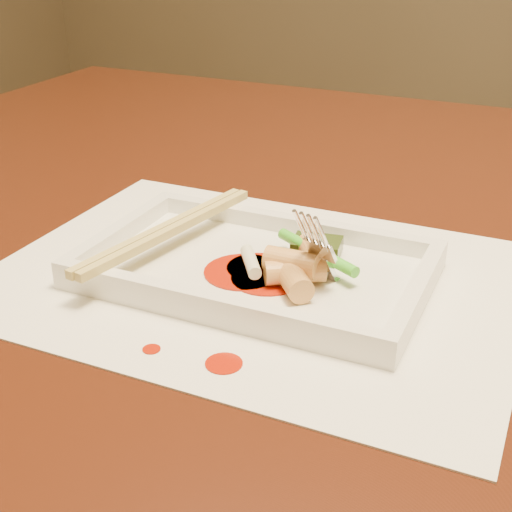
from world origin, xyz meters
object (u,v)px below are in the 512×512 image
at_px(placemat, 256,278).
at_px(plate_base, 256,272).
at_px(table, 414,312).
at_px(fork, 356,183).
at_px(chopstick_a, 163,229).

bearing_deg(placemat, plate_base, 0.00).
xyz_separation_m(table, plate_base, (-0.09, -0.17, 0.11)).
bearing_deg(plate_base, table, 61.63).
bearing_deg(plate_base, placemat, 0.00).
bearing_deg(table, placemat, -118.37).
xyz_separation_m(table, fork, (-0.02, -0.15, 0.18)).
bearing_deg(fork, placemat, -165.58).
relative_size(table, chopstick_a, 7.10).
bearing_deg(fork, plate_base, -165.58).
distance_m(plate_base, chopstick_a, 0.08).
bearing_deg(placemat, table, 61.63).
relative_size(plate_base, fork, 1.86).
xyz_separation_m(placemat, chopstick_a, (-0.08, 0.00, 0.03)).
height_order(placemat, fork, fork).
distance_m(table, placemat, 0.22).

